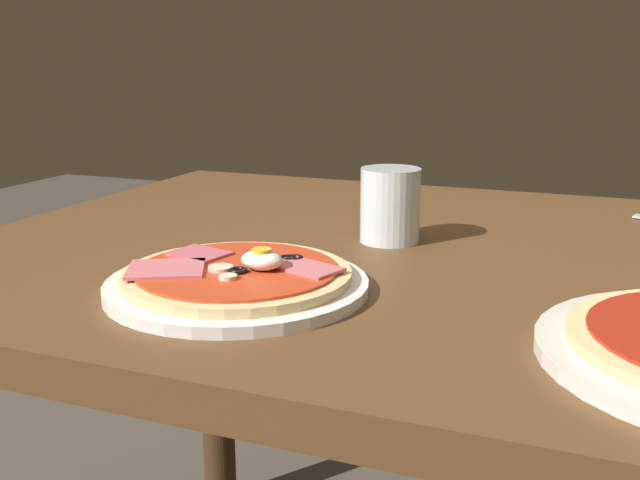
{
  "coord_description": "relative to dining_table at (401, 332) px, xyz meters",
  "views": [
    {
      "loc": [
        0.23,
        -0.87,
        0.99
      ],
      "look_at": [
        -0.07,
        -0.12,
        0.78
      ],
      "focal_mm": 40.88,
      "sensor_mm": 36.0,
      "label": 1
    }
  ],
  "objects": [
    {
      "name": "dining_table",
      "position": [
        0.0,
        0.0,
        0.0
      ],
      "size": [
        1.13,
        0.89,
        0.75
      ],
      "color": "brown",
      "rests_on": "ground"
    },
    {
      "name": "water_glass_near",
      "position": [
        -0.02,
        0.02,
        0.16
      ],
      "size": [
        0.08,
        0.08,
        0.1
      ],
      "color": "silver",
      "rests_on": "dining_table"
    },
    {
      "name": "pizza_foreground",
      "position": [
        -0.11,
        -0.24,
        0.13
      ],
      "size": [
        0.27,
        0.27,
        0.05
      ],
      "color": "white",
      "rests_on": "dining_table"
    }
  ]
}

